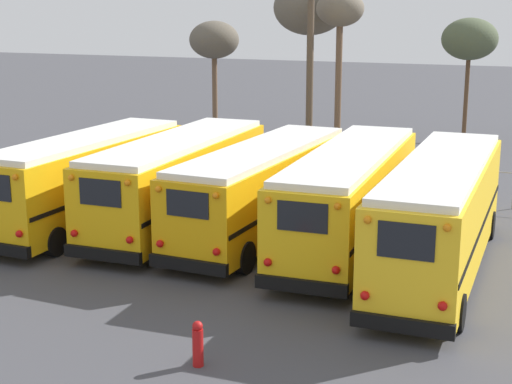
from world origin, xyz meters
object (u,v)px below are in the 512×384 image
object	(u,v)px
school_bus_4	(440,213)
bare_tree_1	(214,41)
fire_hydrant	(198,343)
bare_tree_0	(310,8)
school_bus_0	(88,178)
school_bus_3	(350,195)
school_bus_2	(263,188)
school_bus_1	(179,179)
utility_pole	(310,66)
bare_tree_3	(340,14)
bare_tree_2	(470,40)

from	to	relation	value
school_bus_4	bare_tree_1	size ratio (longest dim) A/B	1.64
bare_tree_1	school_bus_4	bearing A→B (deg)	-50.73
fire_hydrant	bare_tree_0	bearing A→B (deg)	103.42
school_bus_0	school_bus_3	size ratio (longest dim) A/B	0.88
school_bus_2	bare_tree_1	distance (m)	21.43
school_bus_0	fire_hydrant	size ratio (longest dim) A/B	9.25
school_bus_1	school_bus_2	bearing A→B (deg)	2.77
school_bus_1	utility_pole	bearing A→B (deg)	88.35
bare_tree_1	bare_tree_3	size ratio (longest dim) A/B	0.80
school_bus_1	school_bus_4	size ratio (longest dim) A/B	0.94
school_bus_0	fire_hydrant	bearing A→B (deg)	-45.52
utility_pole	bare_tree_2	bearing A→B (deg)	54.52
school_bus_3	bare_tree_0	size ratio (longest dim) A/B	1.22
school_bus_3	utility_pole	xyz separation A→B (m)	(-5.74, 13.38, 2.94)
school_bus_1	school_bus_3	bearing A→B (deg)	-0.87
school_bus_3	bare_tree_1	size ratio (longest dim) A/B	1.63
school_bus_1	school_bus_4	distance (m)	9.30
school_bus_3	bare_tree_2	size ratio (longest dim) A/B	1.59
utility_pole	bare_tree_0	world-z (taller)	utility_pole
school_bus_0	bare_tree_2	world-z (taller)	bare_tree_2
school_bus_2	bare_tree_0	world-z (taller)	bare_tree_0
school_bus_0	bare_tree_2	xyz separation A→B (m)	(9.88, 23.31, 3.94)
bare_tree_0	school_bus_2	bearing A→B (deg)	-76.55
school_bus_2	school_bus_4	distance (m)	6.34
bare_tree_0	utility_pole	bearing A→B (deg)	-71.32
school_bus_0	bare_tree_0	bearing A→B (deg)	84.47
utility_pole	bare_tree_0	distance (m)	5.68
fire_hydrant	school_bus_4	bearing A→B (deg)	64.71
school_bus_4	bare_tree_1	xyz separation A→B (m)	(-16.39, 20.04, 3.71)
utility_pole	bare_tree_1	world-z (taller)	utility_pole
school_bus_4	fire_hydrant	world-z (taller)	school_bus_4
school_bus_2	school_bus_4	bearing A→B (deg)	-14.95
school_bus_3	bare_tree_2	bearing A→B (deg)	88.20
school_bus_0	utility_pole	distance (m)	14.98
utility_pole	bare_tree_2	world-z (taller)	utility_pole
school_bus_1	bare_tree_3	xyz separation A→B (m)	(1.18, 15.60, 5.41)
school_bus_0	school_bus_3	distance (m)	9.22
school_bus_1	bare_tree_1	distance (m)	20.26
school_bus_0	bare_tree_3	world-z (taller)	bare_tree_3
school_bus_2	fire_hydrant	world-z (taller)	school_bus_2
bare_tree_0	bare_tree_2	xyz separation A→B (m)	(8.04, 4.30, -1.72)
school_bus_4	bare_tree_3	world-z (taller)	bare_tree_3
school_bus_2	utility_pole	distance (m)	13.75
school_bus_2	bare_tree_1	world-z (taller)	bare_tree_1
school_bus_2	bare_tree_0	distance (m)	19.25
school_bus_1	bare_tree_2	xyz separation A→B (m)	(6.82, 22.32, 3.94)
school_bus_0	bare_tree_1	size ratio (longest dim) A/B	1.43
bare_tree_0	school_bus_0	bearing A→B (deg)	-95.53
school_bus_3	bare_tree_3	world-z (taller)	bare_tree_3
school_bus_4	school_bus_0	bearing A→B (deg)	177.66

